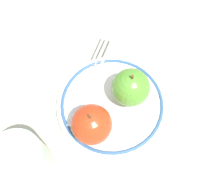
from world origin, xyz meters
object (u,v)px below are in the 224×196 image
(apple_red_whole, at_px, (131,88))
(apple_second_whole, at_px, (92,124))
(plate, at_px, (112,104))
(drinking_glass, at_px, (23,162))
(fork, at_px, (90,81))

(apple_red_whole, distance_m, apple_second_whole, 0.09)
(apple_second_whole, bearing_deg, plate, 43.53)
(apple_second_whole, bearing_deg, apple_red_whole, 31.12)
(apple_red_whole, relative_size, apple_second_whole, 1.00)
(plate, height_order, apple_red_whole, apple_red_whole)
(plate, relative_size, drinking_glass, 2.23)
(plate, bearing_deg, apple_red_whole, 8.93)
(plate, xyz_separation_m, fork, (-0.03, 0.05, 0.01))
(apple_red_whole, relative_size, fork, 0.42)
(fork, bearing_deg, plate, -116.28)
(fork, xyz_separation_m, drinking_glass, (-0.13, -0.12, 0.03))
(apple_second_whole, bearing_deg, fork, 80.76)
(fork, bearing_deg, apple_second_whole, -154.97)
(apple_red_whole, height_order, fork, apple_red_whole)
(drinking_glass, bearing_deg, fork, 44.11)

